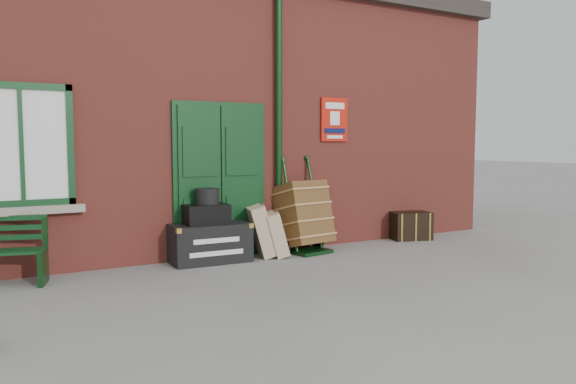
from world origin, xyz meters
TOP-DOWN VIEW (x-y plane):
  - ground at (0.00, 0.00)m, footprint 80.00×80.00m
  - station_building at (-0.00, 3.49)m, footprint 10.30×4.30m
  - houdini_trunk at (-0.57, 1.25)m, footprint 1.12×0.65m
  - strongbox at (-0.62, 1.25)m, footprint 0.62×0.47m
  - hatbox at (-0.59, 1.25)m, footprint 0.34×0.34m
  - suitcase_back at (0.23, 1.21)m, footprint 0.53×0.62m
  - suitcase_front at (0.41, 1.11)m, footprint 0.46×0.55m
  - porter_trolley at (0.97, 1.22)m, footprint 0.80×0.85m
  - dark_trunk at (3.17, 1.25)m, footprint 0.76×0.61m

SIDE VIEW (x-z plane):
  - ground at x=0.00m, z-range 0.00..0.00m
  - dark_trunk at x=3.17m, z-range 0.00..0.48m
  - houdini_trunk at x=-0.57m, z-range 0.00..0.55m
  - suitcase_front at x=0.41m, z-range 0.00..0.67m
  - suitcase_back at x=0.23m, z-range 0.00..0.77m
  - porter_trolley at x=0.97m, z-range -0.16..1.28m
  - strongbox at x=-0.62m, z-range 0.55..0.82m
  - hatbox at x=-0.59m, z-range 0.82..1.04m
  - station_building at x=0.00m, z-range -0.02..4.34m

